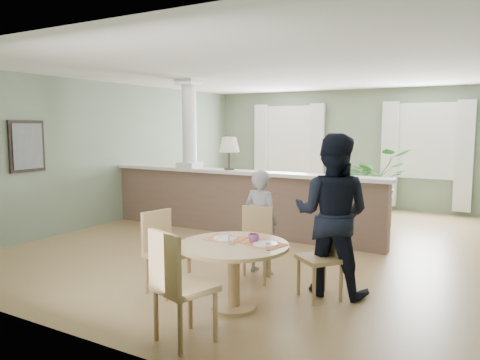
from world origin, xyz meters
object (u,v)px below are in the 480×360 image
Objects in this scene: dining_table at (235,257)px; chair_far_boy at (255,240)px; chair_near at (177,282)px; houseplant at (374,182)px; child_person at (261,222)px; chair_far_man at (326,253)px; man_person at (332,214)px; sofa at (306,201)px; chair_side at (163,248)px.

dining_table is 1.27× the size of chair_far_boy.
houseplant is at bearing -72.13° from chair_near.
chair_far_man is at bearing 165.40° from child_person.
sofa is at bearing -68.50° from man_person.
chair_far_man is 0.99× the size of chair_side.
man_person is at bearing -48.15° from chair_side.
chair_far_man is at bearing -94.85° from chair_near.
houseplant is at bearing 70.94° from chair_far_boy.
man_person is at bearing -50.81° from sofa.
dining_table is 1.23m from child_person.
dining_table is (0.04, -5.67, -0.17)m from houseplant.
child_person is at bearing -164.30° from chair_far_man.
chair_far_man is at bearing 48.31° from dining_table.
chair_near is at bearing 64.00° from man_person.
houseplant reaches higher than child_person.
dining_table is 0.94m from chair_side.
chair_side is 1.92m from man_person.
child_person is (-0.32, 1.18, 0.12)m from dining_table.
houseplant is 4.74m from chair_far_boy.
man_person is (0.70, 0.93, 0.35)m from dining_table.
sofa reaches higher than dining_table.
chair_near is 0.56× the size of man_person.
chair_side is 1.34m from child_person.
chair_side is at bearing -99.07° from houseplant.
chair_far_man is at bearing -51.92° from sofa.
chair_far_boy is at bearing -65.27° from sofa.
man_person is (0.71, 1.86, 0.34)m from chair_near.
man_person is (1.02, -0.25, 0.23)m from child_person.
chair_far_boy is at bearing 108.25° from child_person.
chair_near is 0.76× the size of child_person.
chair_near is (-0.01, -0.92, 0.01)m from dining_table.
chair_far_boy is 0.30m from child_person.
houseplant is at bearing 90.38° from dining_table.
sofa is at bearing 153.16° from chair_far_man.
chair_far_boy is 0.67× the size of child_person.
houseplant reaches higher than sofa.
chair_near reaches higher than sofa.
child_person is (-0.30, 2.11, 0.11)m from chair_near.
chair_near reaches higher than chair_far_boy.
houseplant reaches higher than chair_near.
dining_table is 0.63× the size of man_person.
chair_far_boy is 0.96× the size of chair_side.
chair_near is (0.02, -6.60, -0.16)m from houseplant.
chair_side reaches higher than sofa.
man_person is (0.74, -4.74, 0.18)m from houseplant.
houseplant is (0.96, 1.35, 0.28)m from sofa.
chair_far_boy is 1.05m from man_person.
chair_near is 2.02m from man_person.
houseplant is 6.60m from chair_near.
chair_far_boy is 1.89m from chair_near.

